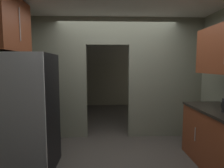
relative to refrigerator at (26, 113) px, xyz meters
name	(u,v)px	position (x,y,z in m)	size (l,w,h in m)	color
ground	(122,165)	(1.43, 0.08, -0.88)	(20.00, 20.00, 0.00)	#47423D
kitchen_overhead_slab	(120,2)	(1.43, 0.45, 1.75)	(4.13, 6.44, 0.06)	silver
kitchen_partition	(119,75)	(1.48, 1.30, 0.49)	(3.73, 0.12, 2.60)	gray
adjoining_room_shell	(113,74)	(1.43, 3.55, 0.42)	(3.73, 3.36, 2.60)	gray
refrigerator	(26,113)	(0.00, 0.00, 0.00)	(0.81, 0.79, 1.75)	black
upper_cabinet_fridgeside	(7,24)	(-0.25, 0.10, 1.30)	(0.36, 0.89, 0.79)	brown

